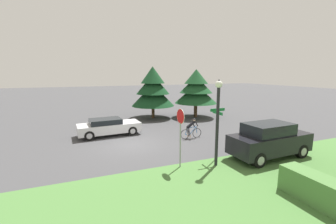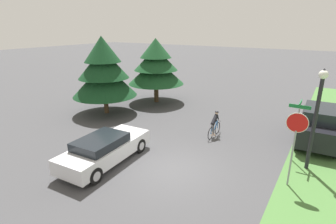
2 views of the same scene
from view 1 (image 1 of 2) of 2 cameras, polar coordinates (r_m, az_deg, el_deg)
name	(u,v)px [view 1 (image 1 of 2)]	position (r m, az deg, el deg)	size (l,w,h in m)	color
ground_plane	(132,144)	(15.48, -9.23, -8.13)	(140.00, 140.00, 0.00)	#424244
sedan_left_lane	(109,127)	(17.88, -14.84, -3.63)	(2.08, 4.75, 1.32)	silver
cyclist	(191,129)	(16.61, 5.86, -4.26)	(0.44, 1.70, 1.49)	black
parked_suv_right	(269,140)	(13.99, 24.32, -6.59)	(2.07, 4.82, 2.01)	black
stop_sign	(180,126)	(11.17, 3.18, -3.53)	(0.77, 0.07, 3.03)	gray
street_lamp	(218,113)	(11.52, 12.52, -0.15)	(0.36, 0.36, 4.46)	black
street_name_sign	(217,125)	(12.48, 12.34, -3.19)	(0.90, 0.90, 2.88)	gray
conifer_tall_near	(153,89)	(23.77, -3.87, 5.83)	(4.48, 4.48, 5.43)	#4C3823
conifer_tall_far	(196,89)	(24.28, 7.12, 5.90)	(4.50, 4.50, 5.16)	#4C3823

